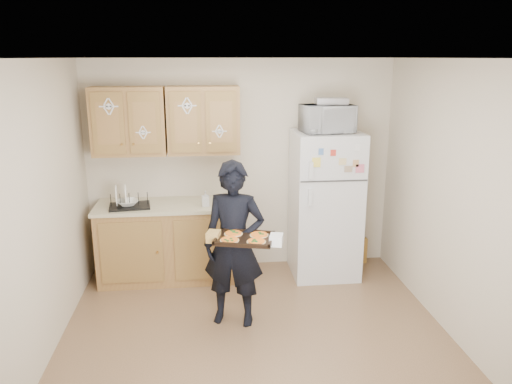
% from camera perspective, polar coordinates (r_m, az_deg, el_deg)
% --- Properties ---
extents(floor, '(3.60, 3.60, 0.00)m').
position_cam_1_polar(floor, '(4.75, 0.13, -16.72)').
color(floor, brown).
rests_on(floor, ground).
extents(ceiling, '(3.60, 3.60, 0.00)m').
position_cam_1_polar(ceiling, '(4.03, 0.15, 15.05)').
color(ceiling, white).
rests_on(ceiling, wall_back).
extents(wall_back, '(3.60, 0.04, 2.50)m').
position_cam_1_polar(wall_back, '(5.96, -1.74, 2.98)').
color(wall_back, beige).
rests_on(wall_back, floor).
extents(wall_front, '(3.60, 0.04, 2.50)m').
position_cam_1_polar(wall_front, '(2.58, 4.61, -14.11)').
color(wall_front, beige).
rests_on(wall_front, floor).
extents(wall_left, '(0.04, 3.60, 2.50)m').
position_cam_1_polar(wall_left, '(4.42, -23.79, -2.72)').
color(wall_left, beige).
rests_on(wall_left, floor).
extents(wall_right, '(0.04, 3.60, 2.50)m').
position_cam_1_polar(wall_right, '(4.76, 22.23, -1.32)').
color(wall_right, beige).
rests_on(wall_right, floor).
extents(refrigerator, '(0.75, 0.70, 1.70)m').
position_cam_1_polar(refrigerator, '(5.85, 7.89, -1.44)').
color(refrigerator, silver).
rests_on(refrigerator, floor).
extents(base_cabinet, '(1.60, 0.60, 0.86)m').
position_cam_1_polar(base_cabinet, '(5.88, -9.76, -5.75)').
color(base_cabinet, brown).
rests_on(base_cabinet, floor).
extents(countertop, '(1.64, 0.64, 0.04)m').
position_cam_1_polar(countertop, '(5.74, -9.95, -1.55)').
color(countertop, beige).
rests_on(countertop, base_cabinet).
extents(upper_cab_left, '(0.80, 0.33, 0.75)m').
position_cam_1_polar(upper_cab_left, '(5.72, -14.34, 7.85)').
color(upper_cab_left, brown).
rests_on(upper_cab_left, wall_back).
extents(upper_cab_right, '(0.80, 0.33, 0.75)m').
position_cam_1_polar(upper_cab_right, '(5.66, -6.02, 8.16)').
color(upper_cab_right, brown).
rests_on(upper_cab_right, wall_back).
extents(cereal_box, '(0.20, 0.07, 0.32)m').
position_cam_1_polar(cereal_box, '(6.43, 11.65, -6.57)').
color(cereal_box, gold).
rests_on(cereal_box, floor).
extents(person, '(0.66, 0.52, 1.60)m').
position_cam_1_polar(person, '(4.73, -2.53, -6.02)').
color(person, black).
rests_on(person, floor).
extents(baking_tray, '(0.58, 0.48, 0.04)m').
position_cam_1_polar(baking_tray, '(4.41, -1.31, -5.40)').
color(baking_tray, black).
rests_on(baking_tray, person).
extents(pizza_front_left, '(0.17, 0.17, 0.02)m').
position_cam_1_polar(pizza_front_left, '(4.35, -3.04, -5.47)').
color(pizza_front_left, orange).
rests_on(pizza_front_left, baking_tray).
extents(pizza_front_right, '(0.17, 0.17, 0.02)m').
position_cam_1_polar(pizza_front_right, '(4.31, 0.03, -5.65)').
color(pizza_front_right, orange).
rests_on(pizza_front_right, baking_tray).
extents(pizza_back_left, '(0.17, 0.17, 0.02)m').
position_cam_1_polar(pizza_back_left, '(4.50, -2.60, -4.73)').
color(pizza_back_left, orange).
rests_on(pizza_back_left, baking_tray).
extents(pizza_back_right, '(0.17, 0.17, 0.02)m').
position_cam_1_polar(pizza_back_right, '(4.47, 0.36, -4.89)').
color(pizza_back_right, orange).
rests_on(pizza_back_right, baking_tray).
extents(microwave, '(0.60, 0.45, 0.31)m').
position_cam_1_polar(microwave, '(5.60, 8.14, 8.29)').
color(microwave, silver).
rests_on(microwave, refrigerator).
extents(foil_pan, '(0.36, 0.26, 0.07)m').
position_cam_1_polar(foil_pan, '(5.62, 8.59, 10.24)').
color(foil_pan, '#B8B9BF').
rests_on(foil_pan, microwave).
extents(dish_rack, '(0.48, 0.38, 0.18)m').
position_cam_1_polar(dish_rack, '(5.69, -14.28, -0.82)').
color(dish_rack, black).
rests_on(dish_rack, countertop).
extents(bowl, '(0.30, 0.30, 0.06)m').
position_cam_1_polar(bowl, '(5.70, -14.50, -1.19)').
color(bowl, white).
rests_on(bowl, dish_rack).
extents(soap_bottle, '(0.09, 0.09, 0.17)m').
position_cam_1_polar(soap_bottle, '(5.57, -5.80, -0.76)').
color(soap_bottle, silver).
rests_on(soap_bottle, countertop).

